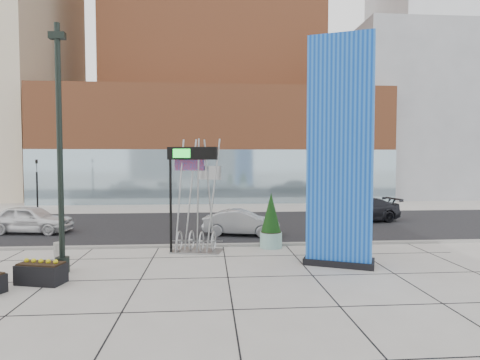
{
  "coord_description": "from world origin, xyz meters",
  "views": [
    {
      "loc": [
        0.37,
        -14.75,
        4.13
      ],
      "look_at": [
        1.65,
        2.0,
        3.25
      ],
      "focal_mm": 30.0,
      "sensor_mm": 36.0,
      "label": 1
    }
  ],
  "objects": [
    {
      "name": "curb_edge",
      "position": [
        0.0,
        4.0,
        0.06
      ],
      "size": [
        80.0,
        0.3,
        0.12
      ],
      "primitive_type": "cube",
      "color": "gray",
      "rests_on": "ground"
    },
    {
      "name": "blue_pylon",
      "position": [
        5.41,
        0.39,
        4.26
      ],
      "size": [
        2.89,
        2.14,
        8.81
      ],
      "rotation": [
        0.0,
        0.0,
        -0.42
      ],
      "color": "#0C41BB",
      "rests_on": "ground"
    },
    {
      "name": "public_art_sculpture",
      "position": [
        -0.2,
        3.0,
        1.32
      ],
      "size": [
        2.39,
        1.52,
        5.03
      ],
      "rotation": [
        0.0,
        0.0,
        -0.2
      ],
      "color": "#A2A4A6",
      "rests_on": "ground"
    },
    {
      "name": "box_planter_south",
      "position": [
        -5.2,
        -1.2,
        0.38
      ],
      "size": [
        1.65,
        1.11,
        0.83
      ],
      "rotation": [
        0.0,
        0.0,
        -0.25
      ],
      "color": "black",
      "rests_on": "ground"
    },
    {
      "name": "building_pale_office",
      "position": [
        36.0,
        48.0,
        27.5
      ],
      "size": [
        16.0,
        16.0,
        55.0
      ],
      "primitive_type": "cube",
      "color": "#B2B7BC",
      "rests_on": "ground"
    },
    {
      "name": "car_white_west",
      "position": [
        -9.57,
        8.2,
        0.77
      ],
      "size": [
        4.72,
        2.4,
        1.54
      ],
      "primitive_type": "imported",
      "rotation": [
        0.0,
        0.0,
        1.44
      ],
      "color": "white",
      "rests_on": "ground"
    },
    {
      "name": "building_grey_parking",
      "position": [
        26.0,
        32.0,
        9.0
      ],
      "size": [
        20.0,
        18.0,
        18.0
      ],
      "primitive_type": "cube",
      "color": "slate",
      "rests_on": "ground"
    },
    {
      "name": "round_planter_mid",
      "position": [
        3.2,
        3.6,
        1.08
      ],
      "size": [
        0.91,
        0.91,
        2.28
      ],
      "color": "#97CBBF",
      "rests_on": "ground"
    },
    {
      "name": "lamp_post",
      "position": [
        -4.98,
        0.1,
        3.66
      ],
      "size": [
        0.56,
        0.49,
        8.93
      ],
      "rotation": [
        0.0,
        0.0,
        -0.01
      ],
      "color": "black",
      "rests_on": "ground"
    },
    {
      "name": "round_planter_west",
      "position": [
        3.22,
        3.6,
        1.22
      ],
      "size": [
        1.03,
        1.03,
        2.57
      ],
      "color": "#97CBBF",
      "rests_on": "ground"
    },
    {
      "name": "concrete_bollard",
      "position": [
        -5.82,
        2.0,
        0.36
      ],
      "size": [
        0.37,
        0.37,
        0.72
      ],
      "primitive_type": "cylinder",
      "color": "gray",
      "rests_on": "ground"
    },
    {
      "name": "car_dark_east",
      "position": [
        10.23,
        10.75,
        0.77
      ],
      "size": [
        5.66,
        3.18,
        1.55
      ],
      "primitive_type": "imported",
      "rotation": [
        0.0,
        0.0,
        -1.37
      ],
      "color": "black",
      "rests_on": "ground"
    },
    {
      "name": "traffic_signal",
      "position": [
        -12.0,
        15.0,
        2.3
      ],
      "size": [
        0.15,
        0.18,
        4.1
      ],
      "color": "black",
      "rests_on": "ground"
    },
    {
      "name": "round_planter_east",
      "position": [
        5.23,
        1.8,
        1.27
      ],
      "size": [
        1.07,
        1.07,
        2.68
      ],
      "color": "#97CBBF",
      "rests_on": "ground"
    },
    {
      "name": "street_asphalt",
      "position": [
        0.0,
        10.0,
        0.01
      ],
      "size": [
        80.0,
        12.0,
        0.02
      ],
      "primitive_type": "cube",
      "color": "black",
      "rests_on": "ground"
    },
    {
      "name": "car_silver_mid",
      "position": [
        2.09,
        6.7,
        0.68
      ],
      "size": [
        4.31,
        2.26,
        1.35
      ],
      "primitive_type": "imported",
      "rotation": [
        0.0,
        0.0,
        1.36
      ],
      "color": "#9A9DA2",
      "rests_on": "ground"
    },
    {
      "name": "ground",
      "position": [
        0.0,
        0.0,
        0.0
      ],
      "size": [
        160.0,
        160.0,
        0.0
      ],
      "primitive_type": "plane",
      "color": "#9E9991",
      "rests_on": "ground"
    },
    {
      "name": "overhead_street_sign",
      "position": [
        -0.53,
        2.8,
        3.99
      ],
      "size": [
        2.17,
        0.7,
        4.65
      ],
      "rotation": [
        0.0,
        0.0,
        -0.24
      ],
      "color": "black",
      "rests_on": "ground"
    },
    {
      "name": "tower_podium",
      "position": [
        1.0,
        27.0,
        5.5
      ],
      "size": [
        34.0,
        10.0,
        11.0
      ],
      "primitive_type": "cube",
      "color": "brown",
      "rests_on": "ground"
    },
    {
      "name": "tower_glass_front",
      "position": [
        1.0,
        22.2,
        2.5
      ],
      "size": [
        34.0,
        0.6,
        5.0
      ],
      "primitive_type": "cube",
      "color": "#8CA5B2",
      "rests_on": "ground"
    }
  ]
}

